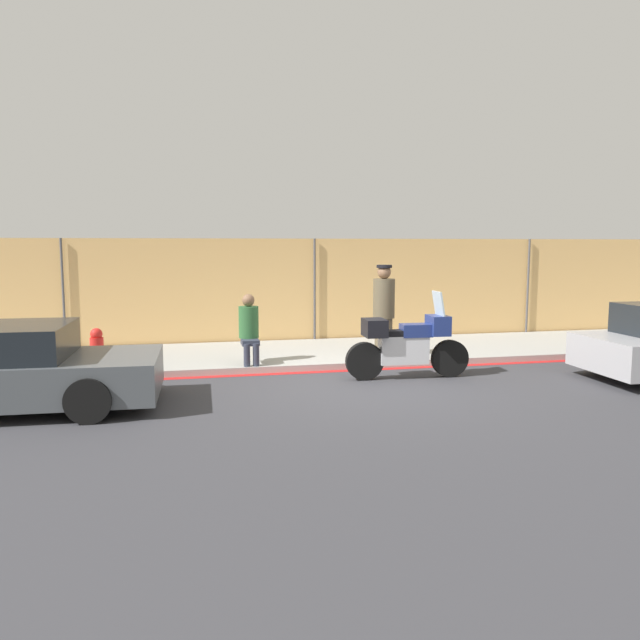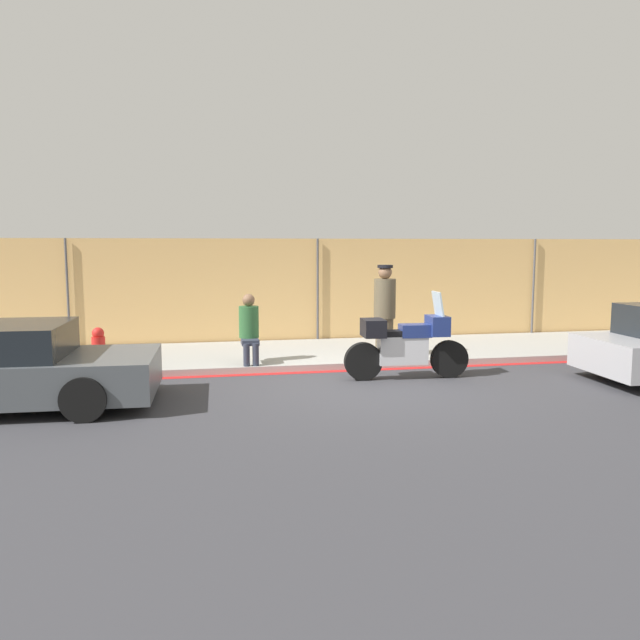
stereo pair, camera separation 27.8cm
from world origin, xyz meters
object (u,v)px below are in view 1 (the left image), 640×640
officer_standing (384,310)px  fire_hydrant (97,347)px  person_seated_on_curb (249,325)px  motorcycle (407,344)px

officer_standing → fire_hydrant: 5.42m
officer_standing → person_seated_on_curb: 2.65m
motorcycle → fire_hydrant: (-5.30, 1.84, -0.16)m
motorcycle → fire_hydrant: bearing=163.7°
motorcycle → person_seated_on_curb: bearing=154.2°
officer_standing → person_seated_on_curb: size_ratio=1.41×
motorcycle → officer_standing: size_ratio=1.22×
motorcycle → officer_standing: 1.57m
fire_hydrant → motorcycle: bearing=-19.1°
fire_hydrant → officer_standing: bearing=-3.5°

